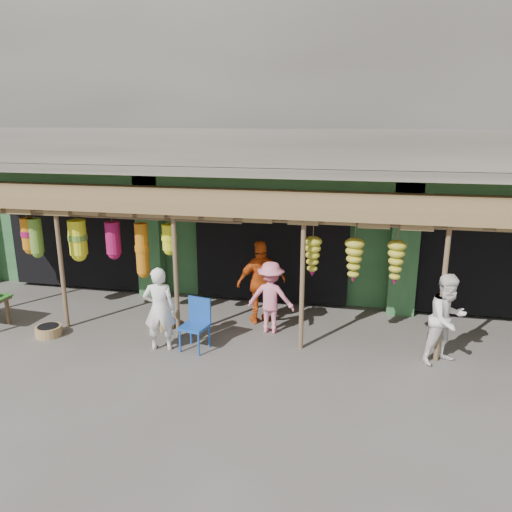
% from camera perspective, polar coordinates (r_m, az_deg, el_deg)
% --- Properties ---
extents(ground, '(80.00, 80.00, 0.00)m').
position_cam_1_polar(ground, '(10.21, -0.41, -9.48)').
color(ground, '#514C47').
rests_on(ground, ground).
extents(building, '(16.40, 6.80, 7.00)m').
position_cam_1_polar(building, '(14.08, 3.83, 11.63)').
color(building, gray).
rests_on(building, ground).
extents(awning, '(14.00, 2.70, 2.79)m').
position_cam_1_polar(awning, '(10.22, -0.28, 5.75)').
color(awning, brown).
rests_on(awning, ground).
extents(blue_chair, '(0.56, 0.57, 1.00)m').
position_cam_1_polar(blue_chair, '(9.70, -6.81, -7.39)').
color(blue_chair, '#1949A6').
rests_on(blue_chair, ground).
extents(basket_mid, '(0.59, 0.59, 0.20)m').
position_cam_1_polar(basket_mid, '(11.17, -22.61, -7.91)').
color(basket_mid, '#A17F48').
rests_on(basket_mid, ground).
extents(basket_right, '(0.61, 0.61, 0.23)m').
position_cam_1_polar(basket_right, '(10.88, -10.64, -7.46)').
color(basket_right, '#895D3F').
rests_on(basket_right, ground).
extents(person_front, '(0.68, 0.52, 1.64)m').
position_cam_1_polar(person_front, '(9.66, -10.98, -5.97)').
color(person_front, white).
rests_on(person_front, ground).
extents(person_right, '(1.04, 1.00, 1.68)m').
position_cam_1_polar(person_right, '(9.60, 21.01, -6.76)').
color(person_right, white).
rests_on(person_right, ground).
extents(person_vendor, '(1.15, 0.89, 1.83)m').
position_cam_1_polar(person_vendor, '(10.70, 0.61, -3.02)').
color(person_vendor, '#D45213').
rests_on(person_vendor, ground).
extents(person_shopper, '(1.00, 0.61, 1.51)m').
position_cam_1_polar(person_shopper, '(10.28, 1.70, -4.74)').
color(person_shopper, pink).
rests_on(person_shopper, ground).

